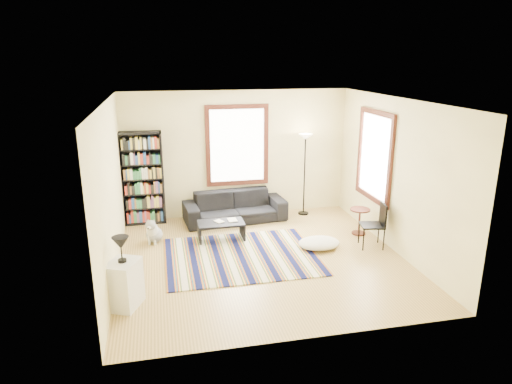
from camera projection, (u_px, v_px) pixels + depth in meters
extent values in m
cube|color=tan|center=(262.00, 261.00, 8.23)|extent=(5.00, 5.00, 0.10)
cube|color=white|center=(263.00, 97.00, 7.40)|extent=(5.00, 5.00, 0.10)
cube|color=#FFF3AB|center=(237.00, 154.00, 10.20)|extent=(5.00, 0.10, 2.80)
cube|color=#FFF3AB|center=(310.00, 239.00, 5.42)|extent=(5.00, 0.10, 2.80)
cube|color=#FFF3AB|center=(107.00, 192.00, 7.30)|extent=(0.10, 5.00, 2.80)
cube|color=#FFF3AB|center=(398.00, 175.00, 8.33)|extent=(0.10, 5.00, 2.80)
cube|color=white|center=(237.00, 145.00, 10.07)|extent=(1.20, 0.06, 1.60)
cube|color=white|center=(375.00, 156.00, 9.01)|extent=(0.06, 1.20, 1.60)
cube|color=#0C103E|center=(241.00, 256.00, 8.28)|extent=(2.72, 2.17, 0.02)
imported|color=black|center=(235.00, 207.00, 10.01)|extent=(1.06, 2.27, 0.64)
cube|color=black|center=(142.00, 178.00, 9.68)|extent=(0.90, 0.30, 2.00)
cube|color=black|center=(221.00, 231.00, 9.01)|extent=(0.98, 0.65, 0.36)
imported|color=beige|center=(216.00, 222.00, 8.94)|extent=(0.24, 0.21, 0.02)
imported|color=beige|center=(228.00, 220.00, 9.04)|extent=(0.24, 0.18, 0.02)
ellipsoid|color=beige|center=(319.00, 243.00, 8.63)|extent=(0.91, 0.76, 0.20)
cylinder|color=#4D1E13|center=(359.00, 221.00, 9.26)|extent=(0.44, 0.44, 0.54)
cube|color=black|center=(372.00, 225.00, 8.60)|extent=(0.49, 0.48, 0.86)
cube|color=silver|center=(124.00, 284.00, 6.55)|extent=(0.55, 0.61, 0.70)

